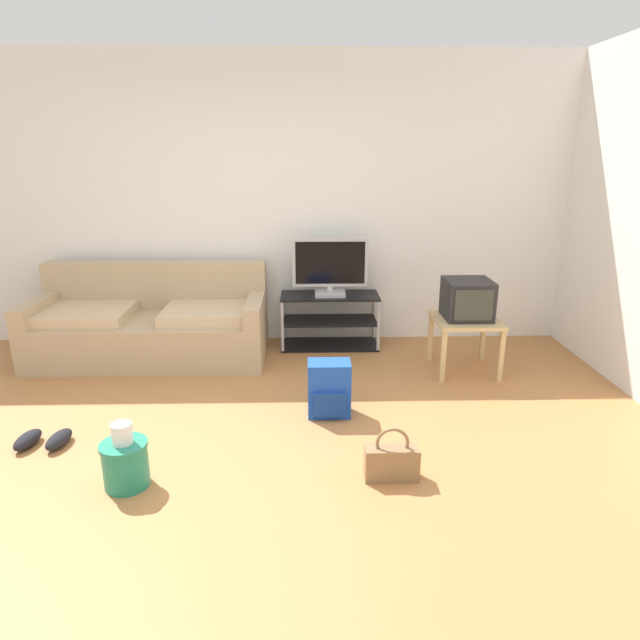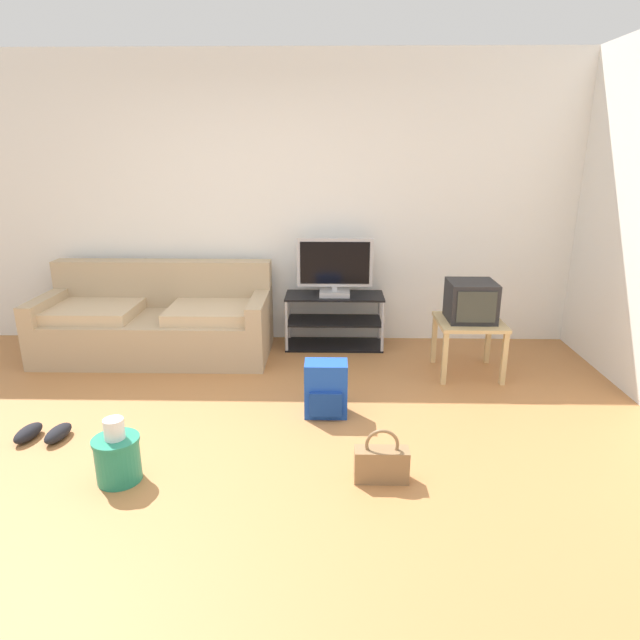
% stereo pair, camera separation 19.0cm
% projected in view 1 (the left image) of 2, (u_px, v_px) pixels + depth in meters
% --- Properties ---
extents(ground_plane, '(9.00, 9.80, 0.02)m').
position_uv_depth(ground_plane, '(226.00, 471.00, 3.29)').
color(ground_plane, '#B27542').
extents(wall_back, '(9.00, 0.10, 2.70)m').
position_uv_depth(wall_back, '(254.00, 203.00, 5.22)').
color(wall_back, white).
rests_on(wall_back, ground_plane).
extents(couch, '(2.06, 0.88, 0.83)m').
position_uv_depth(couch, '(152.00, 324.00, 5.01)').
color(couch, tan).
rests_on(couch, ground_plane).
extents(tv_stand, '(0.93, 0.40, 0.51)m').
position_uv_depth(tv_stand, '(330.00, 320.00, 5.28)').
color(tv_stand, black).
rests_on(tv_stand, ground_plane).
extents(flat_tv, '(0.70, 0.22, 0.54)m').
position_uv_depth(flat_tv, '(330.00, 268.00, 5.11)').
color(flat_tv, '#B2B2B7').
rests_on(flat_tv, tv_stand).
extents(side_table, '(0.54, 0.54, 0.47)m').
position_uv_depth(side_table, '(466.00, 327.00, 4.65)').
color(side_table, tan).
rests_on(side_table, ground_plane).
extents(crt_tv, '(0.38, 0.38, 0.33)m').
position_uv_depth(crt_tv, '(467.00, 299.00, 4.59)').
color(crt_tv, '#232326').
rests_on(crt_tv, side_table).
extents(backpack, '(0.30, 0.27, 0.40)m').
position_uv_depth(backpack, '(329.00, 389.00, 3.91)').
color(backpack, blue).
rests_on(backpack, ground_plane).
extents(handbag, '(0.31, 0.12, 0.33)m').
position_uv_depth(handbag, '(392.00, 461.00, 3.16)').
color(handbag, olive).
rests_on(handbag, ground_plane).
extents(cleaning_bucket, '(0.27, 0.27, 0.39)m').
position_uv_depth(cleaning_bucket, '(125.00, 460.00, 3.08)').
color(cleaning_bucket, '#238466').
rests_on(cleaning_bucket, ground_plane).
extents(sneakers_pair, '(0.35, 0.26, 0.09)m').
position_uv_depth(sneakers_pair, '(43.00, 440.00, 3.53)').
color(sneakers_pair, black).
rests_on(sneakers_pair, ground_plane).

